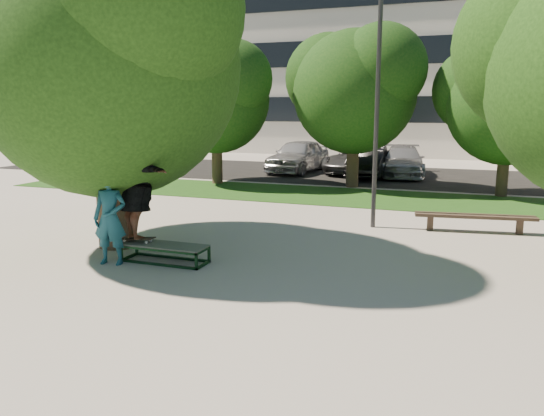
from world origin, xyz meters
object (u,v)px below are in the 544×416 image
at_px(car_silver_a, 298,156).
at_px(bench, 475,217).
at_px(tree_left, 106,48).
at_px(bystander, 110,218).
at_px(car_grey, 359,159).
at_px(grind_box, 165,253).
at_px(car_silver_b, 403,161).
at_px(lamppost, 377,107).
at_px(car_dark, 368,161).

bearing_deg(car_silver_a, bench, -46.94).
xyz_separation_m(tree_left, car_silver_a, (-0.22, 14.89, -3.62)).
height_order(bystander, car_grey, bystander).
height_order(grind_box, car_silver_b, car_silver_b).
bearing_deg(car_silver_b, car_grey, 163.67).
relative_size(tree_left, bystander, 3.74).
relative_size(lamppost, car_silver_b, 1.30).
relative_size(lamppost, car_dark, 1.43).
height_order(grind_box, car_dark, car_dark).
height_order(bench, car_silver_b, car_silver_b).
distance_m(lamppost, car_silver_a, 12.51).
relative_size(bench, car_grey, 0.62).
height_order(bench, car_silver_a, car_silver_a).
relative_size(car_silver_a, car_silver_b, 1.00).
height_order(lamppost, bench, lamppost).
distance_m(grind_box, car_dark, 15.23).
relative_size(bystander, car_dark, 0.44).
distance_m(grind_box, bystander, 1.31).
distance_m(tree_left, car_silver_a, 15.32).
bearing_deg(car_grey, tree_left, -88.44).
relative_size(tree_left, lamppost, 1.16).
height_order(bystander, car_dark, bystander).
bearing_deg(grind_box, tree_left, 154.99).
bearing_deg(lamppost, car_grey, 102.61).
bearing_deg(bench, grind_box, -147.93).
bearing_deg(tree_left, bystander, -57.35).
height_order(tree_left, grind_box, tree_left).
xyz_separation_m(lamppost, bystander, (-4.46, -5.21, -2.20)).
relative_size(grind_box, car_silver_b, 0.38).
bearing_deg(car_silver_a, car_grey, 16.00).
distance_m(bystander, car_silver_a, 16.23).
height_order(car_silver_a, car_silver_b, car_silver_a).
relative_size(lamppost, bystander, 3.21).
bearing_deg(bench, car_silver_a, 119.18).
xyz_separation_m(bystander, car_dark, (2.47, 15.62, -0.25)).
bearing_deg(car_dark, tree_left, -106.12).
distance_m(grind_box, car_silver_b, 16.19).
xyz_separation_m(bystander, car_grey, (1.88, 16.71, -0.28)).
xyz_separation_m(tree_left, bystander, (0.84, -1.31, -3.47)).
xyz_separation_m(grind_box, bystander, (-0.96, -0.47, 0.76)).
relative_size(lamppost, grind_box, 3.39).
height_order(tree_left, car_grey, tree_left).
bearing_deg(car_dark, lamppost, -82.30).
distance_m(car_dark, car_grey, 1.24).
bearing_deg(bystander, car_silver_b, 65.51).
height_order(car_silver_a, car_grey, car_silver_a).
height_order(grind_box, car_silver_a, car_silver_a).
relative_size(bystander, car_grey, 0.39).
bearing_deg(bystander, lamppost, 38.57).
distance_m(tree_left, lamppost, 6.70).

